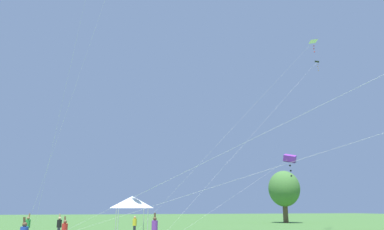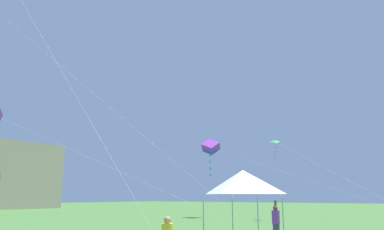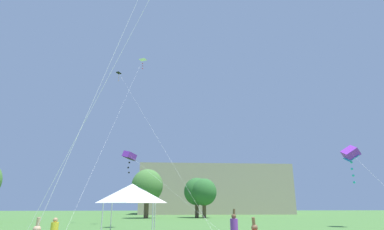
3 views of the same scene
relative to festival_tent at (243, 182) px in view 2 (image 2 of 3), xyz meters
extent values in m
cylinder|color=#B7B7BC|center=(-1.14, -1.14, -1.60)|extent=(0.05, 0.05, 2.28)
cylinder|color=#B7B7BC|center=(1.14, -1.14, -1.60)|extent=(0.05, 0.05, 2.28)
cylinder|color=#B7B7BC|center=(-1.14, 1.14, -1.60)|extent=(0.05, 0.05, 2.28)
cylinder|color=#B7B7BC|center=(1.14, 1.14, -1.60)|extent=(0.05, 0.05, 2.28)
pyramid|color=white|center=(0.00, 0.00, 0.01)|extent=(2.53, 2.53, 0.94)
cylinder|color=purple|center=(5.36, 0.95, -1.60)|extent=(0.41, 0.41, 0.67)
sphere|color=brown|center=(5.36, 0.95, -1.15)|extent=(0.25, 0.25, 0.25)
cylinder|color=brown|center=(5.37, 0.95, -1.05)|extent=(0.18, 0.15, 0.57)
sphere|color=tan|center=(-3.83, 0.74, -1.29)|extent=(0.23, 0.23, 0.23)
cylinder|color=silver|center=(1.70, 8.66, 0.82)|extent=(8.08, 14.35, 7.12)
cylinder|color=silver|center=(-2.71, 9.99, 7.27)|extent=(1.74, 18.67, 20.02)
cylinder|color=silver|center=(-0.25, 11.61, 6.89)|extent=(10.03, 20.79, 19.27)
cylinder|color=silver|center=(15.83, 0.33, 1.01)|extent=(11.35, 14.38, 7.52)
pyramid|color=green|center=(21.47, 7.51, 4.84)|extent=(1.25, 1.16, 0.50)
sphere|color=pink|center=(21.55, 7.44, 4.16)|extent=(0.15, 0.15, 0.15)
sphere|color=pink|center=(21.43, 7.52, 3.74)|extent=(0.15, 0.15, 0.15)
sphere|color=pink|center=(21.42, 7.58, 3.32)|extent=(0.15, 0.15, 0.15)
cylinder|color=silver|center=(15.76, 3.58, 1.03)|extent=(11.12, 22.75, 7.55)
cube|color=purple|center=(21.31, 14.95, 4.81)|extent=(1.73, 2.03, 1.91)
cube|color=#2DBCD1|center=(21.31, 14.95, 4.36)|extent=(1.18, 1.75, 1.22)
sphere|color=#2DBCD1|center=(21.25, 14.95, 3.80)|extent=(0.25, 0.25, 0.25)
sphere|color=#2DBCD1|center=(21.24, 15.02, 3.10)|extent=(0.25, 0.25, 0.25)
sphere|color=#2DBCD1|center=(21.26, 14.98, 2.40)|extent=(0.25, 0.25, 0.25)
sphere|color=#2DBCD1|center=(21.28, 15.03, 1.70)|extent=(0.25, 0.25, 0.25)
camera|label=1|loc=(31.13, -3.53, -0.41)|focal=35.00mm
camera|label=2|loc=(-13.48, -7.02, -0.55)|focal=35.00mm
camera|label=3|loc=(1.87, -15.74, -0.54)|focal=28.00mm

